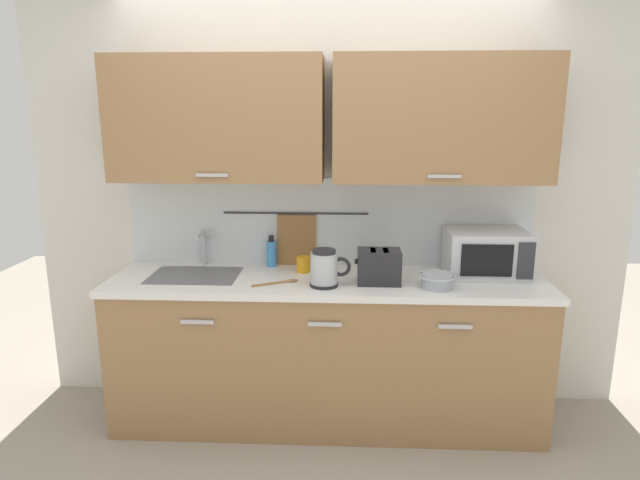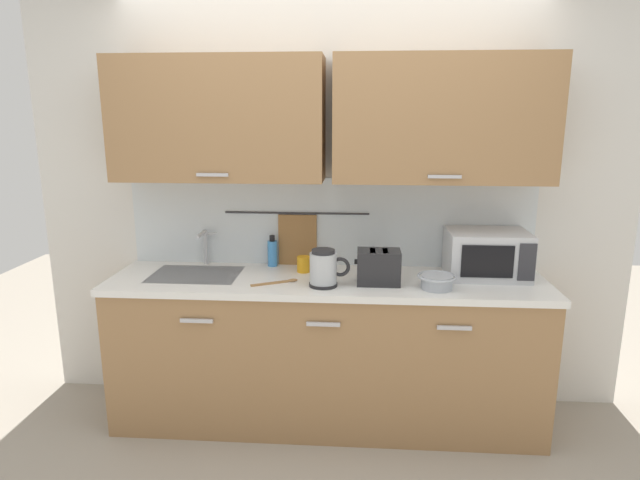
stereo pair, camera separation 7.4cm
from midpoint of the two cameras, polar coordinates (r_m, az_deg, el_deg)
ground at (r=3.25m, az=-0.20°, el=-21.01°), size 8.00×8.00×0.00m
counter_unit at (r=3.29m, az=-0.11°, el=-11.45°), size 2.53×0.64×0.90m
back_wall_assembly at (r=3.24m, az=0.26°, el=7.75°), size 3.70×0.41×2.50m
sink_faucet at (r=3.43m, az=-12.91°, el=-0.36°), size 0.09×0.17×0.22m
microwave at (r=3.29m, az=16.54°, el=-1.32°), size 0.46×0.35×0.27m
electric_kettle at (r=2.96m, az=-0.19°, el=-3.03°), size 0.23×0.16×0.21m
dish_soap_bottle at (r=3.37m, az=-5.80°, el=-1.36°), size 0.06×0.06×0.20m
mug_near_sink at (r=3.24m, az=-2.39°, el=-2.59°), size 0.12×0.08×0.09m
mixing_bowl at (r=3.01m, az=11.63°, el=-4.17°), size 0.21×0.21×0.08m
toaster at (r=3.03m, az=5.58°, el=-2.80°), size 0.26×0.17×0.19m
wooden_spoon at (r=3.05m, az=-4.87°, el=-4.49°), size 0.26×0.15×0.01m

